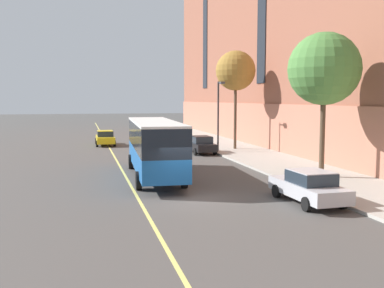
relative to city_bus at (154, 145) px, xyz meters
The scene contains 12 objects.
ground_plane 6.58m from the city_bus, 84.43° to the right, with size 260.00×260.00×0.00m, color #4C4947.
sidewalk 10.71m from the city_bus, 17.84° to the right, with size 5.79×160.00×0.15m, color #ADA89E.
city_bus is the anchor object (origin of this frame).
parked_car_silver_0 10.35m from the city_bus, 54.65° to the right, with size 2.13×4.75×1.56m.
parked_car_black_1 13.06m from the city_bus, 62.45° to the left, with size 2.05×4.67×1.56m.
parked_car_white_3 27.96m from the city_bus, 77.79° to the left, with size 1.99×4.80×1.56m.
taxi_cab 20.74m from the city_bus, 95.47° to the left, with size 1.99×4.69×1.56m.
street_tree_mid_block 11.16m from the city_bus, 15.89° to the right, with size 4.33×4.33×8.66m.
street_tree_far_uptown 17.24m from the city_bus, 53.25° to the left, with size 3.73×3.73×9.21m.
street_lamp 14.10m from the city_bus, 56.39° to the left, with size 0.36×1.48×6.26m.
fire_hydrant 20.97m from the city_bus, 68.61° to the left, with size 0.42×0.24×0.72m.
lane_centerline 4.18m from the city_bus, 117.81° to the right, with size 0.16×140.00×0.01m, color #E0D66B.
Camera 1 is at (-4.88, -20.90, 4.86)m, focal length 42.00 mm.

